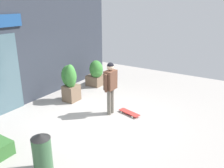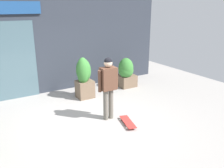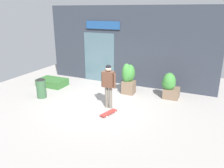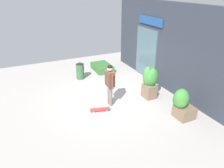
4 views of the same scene
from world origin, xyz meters
name	(u,v)px [view 2 (image 2 of 4)]	position (x,y,z in m)	size (l,w,h in m)	color
ground_plane	(91,120)	(0.00, 0.00, 0.00)	(12.00, 12.00, 0.00)	#9E9993
building_facade	(50,38)	(-0.05, 2.89, 1.88)	(8.51, 0.31, 3.80)	#2D333D
skateboarder	(108,82)	(0.45, -0.15, 1.04)	(0.59, 0.26, 1.70)	#666056
skateboard	(128,122)	(0.72, -0.70, 0.06)	(0.40, 0.78, 0.08)	red
planter_box_left	(84,76)	(0.57, 1.63, 0.74)	(0.55, 0.65, 1.38)	brown
planter_box_right	(126,73)	(2.36, 1.79, 0.56)	(0.71, 0.73, 1.12)	brown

